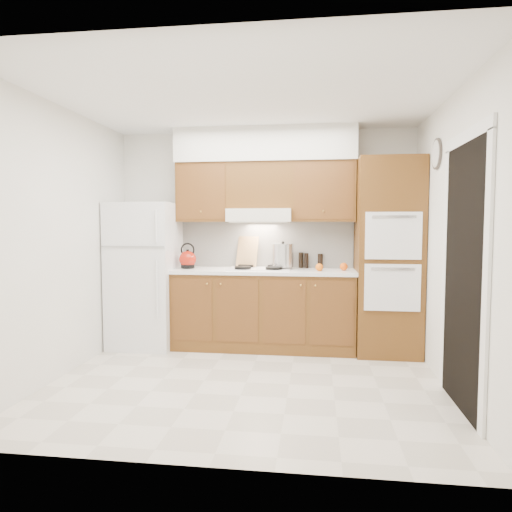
{
  "coord_description": "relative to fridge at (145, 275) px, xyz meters",
  "views": [
    {
      "loc": [
        0.63,
        -4.1,
        1.47
      ],
      "look_at": [
        0.03,
        0.45,
        1.15
      ],
      "focal_mm": 32.0,
      "sensor_mm": 36.0,
      "label": 1
    }
  ],
  "objects": [
    {
      "name": "doorway",
      "position": [
        3.19,
        -1.49,
        0.19
      ],
      "size": [
        0.02,
        0.9,
        2.1
      ],
      "primitive_type": "cube",
      "color": "black",
      "rests_on": "floor"
    },
    {
      "name": "floor",
      "position": [
        1.41,
        -1.14,
        -0.86
      ],
      "size": [
        3.6,
        3.6,
        0.0
      ],
      "primitive_type": "plane",
      "color": "beige",
      "rests_on": "ground"
    },
    {
      "name": "range_hood",
      "position": [
        1.38,
        0.13,
        0.71
      ],
      "size": [
        0.75,
        0.45,
        0.15
      ],
      "primitive_type": "cube",
      "color": "silver",
      "rests_on": "wall_back"
    },
    {
      "name": "stock_pot",
      "position": [
        1.65,
        0.13,
        0.24
      ],
      "size": [
        0.28,
        0.28,
        0.26
      ],
      "primitive_type": "cylinder",
      "rotation": [
        0.0,
        0.0,
        -0.13
      ],
      "color": "silver",
      "rests_on": "cooktop"
    },
    {
      "name": "wall_back",
      "position": [
        1.41,
        0.36,
        0.44
      ],
      "size": [
        3.6,
        0.02,
        2.6
      ],
      "primitive_type": "cube",
      "color": "white",
      "rests_on": "floor"
    },
    {
      "name": "upper_cab_over_hood",
      "position": [
        1.38,
        0.19,
        1.06
      ],
      "size": [
        0.75,
        0.33,
        0.55
      ],
      "primitive_type": "cube",
      "color": "brown",
      "rests_on": "range_hood"
    },
    {
      "name": "cutting_board",
      "position": [
        1.21,
        0.25,
        0.28
      ],
      "size": [
        0.29,
        0.19,
        0.37
      ],
      "primitive_type": "cube",
      "rotation": [
        -0.21,
        0.0,
        -0.38
      ],
      "color": "tan",
      "rests_on": "countertop"
    },
    {
      "name": "upper_cab_left",
      "position": [
        0.69,
        0.19,
        0.99
      ],
      "size": [
        0.63,
        0.33,
        0.7
      ],
      "primitive_type": "cube",
      "color": "brown",
      "rests_on": "wall_back"
    },
    {
      "name": "wall_left",
      "position": [
        -0.4,
        -1.14,
        0.44
      ],
      "size": [
        0.02,
        3.0,
        2.6
      ],
      "primitive_type": "cube",
      "color": "white",
      "rests_on": "floor"
    },
    {
      "name": "oven_cabinet",
      "position": [
        2.85,
        0.03,
        0.24
      ],
      "size": [
        0.7,
        0.65,
        2.2
      ],
      "primitive_type": "cube",
      "color": "brown",
      "rests_on": "floor"
    },
    {
      "name": "condiment_a",
      "position": [
        1.93,
        0.27,
        0.17
      ],
      "size": [
        0.06,
        0.06,
        0.18
      ],
      "primitive_type": "cylinder",
      "rotation": [
        0.0,
        0.0,
        -0.22
      ],
      "color": "black",
      "rests_on": "countertop"
    },
    {
      "name": "condiment_c",
      "position": [
        2.09,
        0.31,
        0.17
      ],
      "size": [
        0.07,
        0.07,
        0.17
      ],
      "primitive_type": "cylinder",
      "rotation": [
        0.0,
        0.0,
        -0.21
      ],
      "color": "black",
      "rests_on": "countertop"
    },
    {
      "name": "orange_near",
      "position": [
        2.36,
        0.05,
        0.12
      ],
      "size": [
        0.1,
        0.1,
        0.09
      ],
      "primitive_type": "sphere",
      "rotation": [
        0.0,
        0.0,
        -0.19
      ],
      "color": "#EE520C",
      "rests_on": "countertop"
    },
    {
      "name": "fridge",
      "position": [
        0.0,
        0.0,
        0.0
      ],
      "size": [
        0.75,
        0.72,
        1.72
      ],
      "primitive_type": "cube",
      "color": "white",
      "rests_on": "floor"
    },
    {
      "name": "orange_far",
      "position": [
        2.08,
        -0.05,
        0.12
      ],
      "size": [
        0.11,
        0.11,
        0.09
      ],
      "primitive_type": "sphere",
      "rotation": [
        0.0,
        0.0,
        -0.28
      ],
      "color": "orange",
      "rests_on": "countertop"
    },
    {
      "name": "wall_clock",
      "position": [
        3.19,
        -0.59,
        1.29
      ],
      "size": [
        0.02,
        0.3,
        0.3
      ],
      "primitive_type": "cylinder",
      "rotation": [
        0.0,
        1.57,
        0.0
      ],
      "color": "#3F3833",
      "rests_on": "wall_right"
    },
    {
      "name": "cooktop",
      "position": [
        1.38,
        0.07,
        0.09
      ],
      "size": [
        0.74,
        0.5,
        0.01
      ],
      "primitive_type": "cube",
      "color": "white",
      "rests_on": "countertop"
    },
    {
      "name": "soffit",
      "position": [
        1.43,
        0.18,
        1.54
      ],
      "size": [
        2.13,
        0.36,
        0.4
      ],
      "primitive_type": "cube",
      "color": "silver",
      "rests_on": "wall_back"
    },
    {
      "name": "wall_right",
      "position": [
        3.21,
        -1.14,
        0.44
      ],
      "size": [
        0.02,
        3.0,
        2.6
      ],
      "primitive_type": "cube",
      "color": "white",
      "rests_on": "floor"
    },
    {
      "name": "countertop",
      "position": [
        1.43,
        0.05,
        0.06
      ],
      "size": [
        2.13,
        0.62,
        0.04
      ],
      "primitive_type": "cube",
      "color": "white",
      "rests_on": "base_cabinets"
    },
    {
      "name": "ceiling",
      "position": [
        1.41,
        -1.14,
        1.74
      ],
      "size": [
        3.6,
        3.6,
        0.0
      ],
      "primitive_type": "plane",
      "color": "white",
      "rests_on": "wall_back"
    },
    {
      "name": "condiment_b",
      "position": [
        1.86,
        0.31,
        0.17
      ],
      "size": [
        0.06,
        0.06,
        0.19
      ],
      "primitive_type": "cylinder",
      "rotation": [
        0.0,
        0.0,
        0.03
      ],
      "color": "black",
      "rests_on": "countertop"
    },
    {
      "name": "backsplash",
      "position": [
        1.43,
        0.34,
        0.36
      ],
      "size": [
        2.11,
        0.03,
        0.56
      ],
      "primitive_type": "cube",
      "color": "white",
      "rests_on": "countertop"
    },
    {
      "name": "kettle",
      "position": [
        0.52,
        0.04,
        0.19
      ],
      "size": [
        0.26,
        0.26,
        0.2
      ],
      "primitive_type": "sphere",
      "rotation": [
        0.0,
        0.0,
        -0.33
      ],
      "color": "#97170A",
      "rests_on": "countertop"
    },
    {
      "name": "base_cabinets",
      "position": [
        1.43,
        0.06,
        -0.41
      ],
      "size": [
        2.11,
        0.6,
        0.9
      ],
      "primitive_type": "cube",
      "color": "brown",
      "rests_on": "floor"
    },
    {
      "name": "upper_cab_right",
      "position": [
        2.12,
        0.19,
        0.99
      ],
      "size": [
        0.73,
        0.33,
        0.7
      ],
      "primitive_type": "cube",
      "color": "brown",
      "rests_on": "wall_back"
    }
  ]
}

